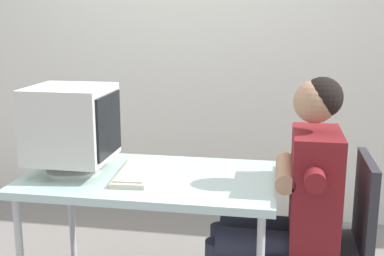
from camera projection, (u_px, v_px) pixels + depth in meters
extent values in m
cube|color=silver|center=(238.00, 18.00, 3.62)|extent=(8.00, 0.10, 3.00)
cylinder|color=#B7B7BC|center=(72.00, 217.00, 2.96)|extent=(0.04, 0.04, 0.70)
cylinder|color=#B7B7BC|center=(264.00, 231.00, 2.77)|extent=(0.04, 0.04, 0.70)
cube|color=silver|center=(150.00, 179.00, 2.50)|extent=(1.25, 0.72, 0.04)
cylinder|color=silver|center=(73.00, 170.00, 2.53)|extent=(0.27, 0.27, 0.02)
cylinder|color=silver|center=(73.00, 164.00, 2.53)|extent=(0.06, 0.06, 0.05)
cube|color=silver|center=(71.00, 123.00, 2.48)|extent=(0.38, 0.38, 0.37)
cube|color=black|center=(109.00, 125.00, 2.45)|extent=(0.01, 0.32, 0.30)
cube|color=beige|center=(137.00, 172.00, 2.51)|extent=(0.20, 0.49, 0.02)
cube|color=beige|center=(137.00, 169.00, 2.51)|extent=(0.17, 0.44, 0.01)
cube|color=#2D2D33|center=(315.00, 250.00, 2.41)|extent=(0.46, 0.46, 0.06)
cube|color=#2D2D33|center=(365.00, 204.00, 2.32)|extent=(0.04, 0.42, 0.44)
cube|color=maroon|center=(315.00, 187.00, 2.34)|extent=(0.22, 0.39, 0.54)
sphere|color=#A57A5B|center=(315.00, 102.00, 2.25)|extent=(0.20, 0.20, 0.20)
sphere|color=black|center=(322.00, 97.00, 2.24)|extent=(0.19, 0.19, 0.19)
cylinder|color=#262838|center=(264.00, 245.00, 2.35)|extent=(0.45, 0.14, 0.14)
cylinder|color=#262838|center=(265.00, 229.00, 2.52)|extent=(0.45, 0.14, 0.14)
cylinder|color=maroon|center=(315.00, 179.00, 2.10)|extent=(0.09, 0.14, 0.09)
cylinder|color=maroon|center=(309.00, 150.00, 2.53)|extent=(0.09, 0.14, 0.09)
cylinder|color=#A57A5B|center=(285.00, 172.00, 2.35)|extent=(0.09, 0.39, 0.09)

